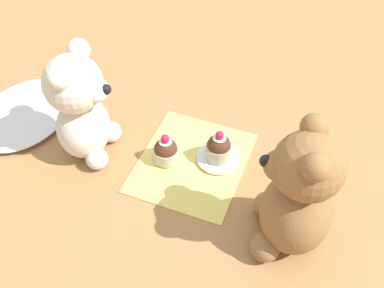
# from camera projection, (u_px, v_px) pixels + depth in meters

# --- Properties ---
(ground_plane) EXTENTS (4.00, 4.00, 0.00)m
(ground_plane) POSITION_uv_depth(u_px,v_px,m) (192.00, 163.00, 0.90)
(ground_plane) COLOR #9E7042
(knitted_placemat) EXTENTS (0.24, 0.21, 0.01)m
(knitted_placemat) POSITION_uv_depth(u_px,v_px,m) (192.00, 162.00, 0.90)
(knitted_placemat) COLOR #E0D166
(knitted_placemat) RESTS_ON ground_plane
(tulle_cloth) EXTENTS (0.24, 0.19, 0.03)m
(tulle_cloth) POSITION_uv_depth(u_px,v_px,m) (24.00, 113.00, 0.98)
(tulle_cloth) COLOR silver
(tulle_cloth) RESTS_ON ground_plane
(teddy_bear_cream) EXTENTS (0.13, 0.13, 0.24)m
(teddy_bear_cream) POSITION_uv_depth(u_px,v_px,m) (81.00, 108.00, 0.84)
(teddy_bear_cream) COLOR silver
(teddy_bear_cream) RESTS_ON ground_plane
(teddy_bear_tan) EXTENTS (0.15, 0.14, 0.26)m
(teddy_bear_tan) POSITION_uv_depth(u_px,v_px,m) (297.00, 197.00, 0.70)
(teddy_bear_tan) COLOR olive
(teddy_bear_tan) RESTS_ON ground_plane
(cupcake_near_cream_bear) EXTENTS (0.05, 0.05, 0.07)m
(cupcake_near_cream_bear) POSITION_uv_depth(u_px,v_px,m) (166.00, 151.00, 0.89)
(cupcake_near_cream_bear) COLOR #B2ADA3
(cupcake_near_cream_bear) RESTS_ON knitted_placemat
(saucer_plate) EXTENTS (0.09, 0.09, 0.01)m
(saucer_plate) POSITION_uv_depth(u_px,v_px,m) (218.00, 158.00, 0.90)
(saucer_plate) COLOR silver
(saucer_plate) RESTS_ON knitted_placemat
(cupcake_near_tan_bear) EXTENTS (0.05, 0.05, 0.07)m
(cupcake_near_tan_bear) POSITION_uv_depth(u_px,v_px,m) (219.00, 148.00, 0.88)
(cupcake_near_tan_bear) COLOR #B2ADA3
(cupcake_near_tan_bear) RESTS_ON saucer_plate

